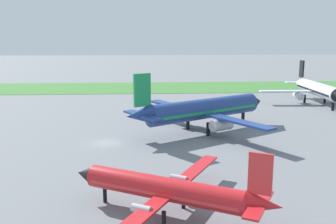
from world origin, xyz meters
The scene contains 5 objects.
ground_plane centered at (0.00, 0.00, 0.00)m, with size 600.00×600.00×0.00m, color slate.
grass_taxiway_strip centered at (0.00, 65.84, 0.04)m, with size 360.00×28.00×0.08m, color #3D7533.
airplane_midfield_jet centered at (15.76, 6.27, 3.88)m, with size 27.06×27.04×10.77m.
airplane_parked_jet_far centered at (48.25, 32.76, 3.60)m, with size 28.28×27.73×9.99m.
airplane_foreground_turboprop centered at (7.86, -25.25, 2.61)m, with size 18.75×21.52×7.13m.
Camera 1 is at (5.92, -57.48, 16.10)m, focal length 40.53 mm.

